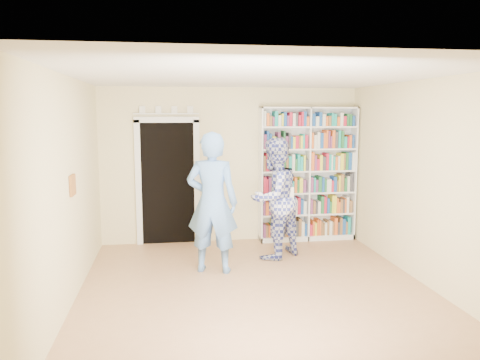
# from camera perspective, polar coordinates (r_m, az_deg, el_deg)

# --- Properties ---
(floor) EXTENTS (5.00, 5.00, 0.00)m
(floor) POSITION_cam_1_polar(r_m,az_deg,el_deg) (6.14, 2.09, -13.46)
(floor) COLOR #AB7953
(floor) RESTS_ON ground
(ceiling) EXTENTS (5.00, 5.00, 0.00)m
(ceiling) POSITION_cam_1_polar(r_m,az_deg,el_deg) (5.72, 2.23, 12.57)
(ceiling) COLOR white
(ceiling) RESTS_ON wall_back
(wall_back) EXTENTS (4.50, 0.00, 4.50)m
(wall_back) POSITION_cam_1_polar(r_m,az_deg,el_deg) (8.22, -1.13, 1.80)
(wall_back) COLOR beige
(wall_back) RESTS_ON floor
(wall_left) EXTENTS (0.00, 5.00, 5.00)m
(wall_left) POSITION_cam_1_polar(r_m,az_deg,el_deg) (5.79, -20.27, -1.38)
(wall_left) COLOR beige
(wall_left) RESTS_ON floor
(wall_right) EXTENTS (0.00, 5.00, 5.00)m
(wall_right) POSITION_cam_1_polar(r_m,az_deg,el_deg) (6.58, 21.78, -0.38)
(wall_right) COLOR beige
(wall_right) RESTS_ON floor
(bookshelf) EXTENTS (1.72, 0.32, 2.37)m
(bookshelf) POSITION_cam_1_polar(r_m,az_deg,el_deg) (8.38, 8.21, 0.77)
(bookshelf) COLOR white
(bookshelf) RESTS_ON floor
(doorway) EXTENTS (1.10, 0.08, 2.43)m
(doorway) POSITION_cam_1_polar(r_m,az_deg,el_deg) (8.15, -8.79, 0.44)
(doorway) COLOR black
(doorway) RESTS_ON floor
(wall_art) EXTENTS (0.03, 0.25, 0.25)m
(wall_art) POSITION_cam_1_polar(r_m,az_deg,el_deg) (5.98, -19.73, -0.59)
(wall_art) COLOR brown
(wall_art) RESTS_ON wall_left
(man_blue) EXTENTS (0.84, 0.67, 2.01)m
(man_blue) POSITION_cam_1_polar(r_m,az_deg,el_deg) (6.63, -3.40, -2.77)
(man_blue) COLOR #5E8ED2
(man_blue) RESTS_ON floor
(man_plaid) EXTENTS (1.16, 1.12, 1.89)m
(man_plaid) POSITION_cam_1_polar(r_m,az_deg,el_deg) (7.30, 4.15, -2.25)
(man_plaid) COLOR #2F3890
(man_plaid) RESTS_ON floor
(paper_sheet) EXTENTS (0.21, 0.03, 0.29)m
(paper_sheet) POSITION_cam_1_polar(r_m,az_deg,el_deg) (7.18, 5.79, -2.05)
(paper_sheet) COLOR white
(paper_sheet) RESTS_ON man_plaid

